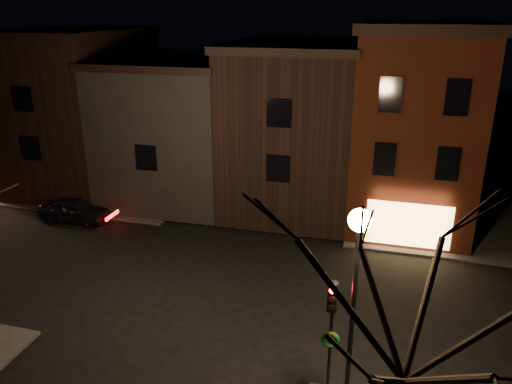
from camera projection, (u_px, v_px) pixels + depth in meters
The scene contains 10 objects.
ground at pixel (215, 284), 21.63m from camera, with size 120.00×120.00×0.00m, color black.
sidewalk_far_left at pixel (80, 140), 44.63m from camera, with size 30.00×30.00×0.12m, color #2D2B28.
corner_building at pixel (415, 126), 26.33m from camera, with size 6.50×8.50×10.50m.
row_building_a at pixel (298, 125), 29.06m from camera, with size 7.30×10.30×9.40m.
row_building_b at pixel (183, 126), 31.03m from camera, with size 7.80×10.30×8.40m.
row_building_c at pixel (79, 108), 32.56m from camera, with size 7.30×10.30×9.90m.
street_lamp_near at pixel (357, 260), 12.87m from camera, with size 0.60×0.60×6.48m.
traffic_signal at pixel (331, 323), 14.29m from camera, with size 0.58×0.38×4.05m.
bare_tree_right at pixel (416, 283), 9.95m from camera, with size 6.40×6.40×8.50m.
parked_car_a at pixel (75, 210), 27.78m from camera, with size 1.57×3.91×1.33m, color black.
Camera 1 is at (6.71, -17.72, 11.33)m, focal length 35.00 mm.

